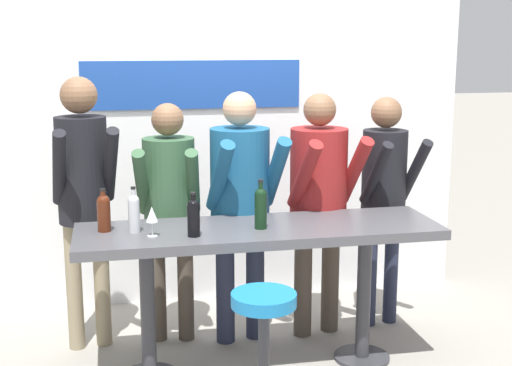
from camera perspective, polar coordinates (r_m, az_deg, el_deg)
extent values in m
cube|color=white|center=(5.56, -2.61, 3.31)|extent=(3.80, 0.10, 2.50)
cube|color=#1E479E|center=(5.42, -5.09, 7.84)|extent=(1.65, 0.02, 0.36)
cube|color=#4C4C51|center=(4.33, 0.25, -3.88)|extent=(2.20, 0.63, 0.06)
cylinder|color=#333338|center=(4.39, -8.65, -9.87)|extent=(0.09, 0.09, 0.87)
cylinder|color=#333338|center=(4.64, 8.61, -8.62)|extent=(0.09, 0.09, 0.87)
cylinder|color=#333338|center=(4.82, 8.45, -13.61)|extent=(0.36, 0.36, 0.02)
cylinder|color=#333338|center=(3.88, 0.61, -14.15)|extent=(0.06, 0.06, 0.69)
cylinder|color=#1972B2|center=(3.74, 0.63, -9.32)|extent=(0.34, 0.34, 0.07)
cylinder|color=gray|center=(4.91, -14.34, -8.01)|extent=(0.11, 0.11, 0.87)
cylinder|color=gray|center=(4.93, -12.23, -7.83)|extent=(0.11, 0.11, 0.87)
cylinder|color=black|center=(4.72, -13.72, 1.02)|extent=(0.37, 0.37, 0.69)
sphere|color=brown|center=(4.66, -14.01, 6.83)|extent=(0.24, 0.24, 0.24)
cylinder|color=black|center=(4.53, -15.48, 1.14)|extent=(0.13, 0.41, 0.52)
cylinder|color=black|center=(4.57, -11.57, 1.40)|extent=(0.13, 0.41, 0.52)
cylinder|color=#473D33|center=(4.95, -7.86, -8.11)|extent=(0.11, 0.11, 0.78)
cylinder|color=#473D33|center=(4.94, -5.66, -8.11)|extent=(0.11, 0.11, 0.78)
cylinder|color=#335638|center=(4.75, -6.96, -0.12)|extent=(0.39, 0.39, 0.62)
sphere|color=brown|center=(4.68, -7.09, 5.07)|extent=(0.21, 0.21, 0.21)
cylinder|color=#335638|center=(4.61, -9.13, 0.02)|extent=(0.14, 0.38, 0.48)
cylinder|color=#335638|center=(4.59, -5.07, 0.06)|extent=(0.14, 0.38, 0.48)
cylinder|color=#23283D|center=(4.87, -2.48, -8.11)|extent=(0.13, 0.13, 0.82)
cylinder|color=#23283D|center=(4.94, -0.07, -7.81)|extent=(0.13, 0.13, 0.82)
cylinder|color=#19517A|center=(4.71, -1.30, 0.48)|extent=(0.45, 0.45, 0.65)
sphere|color=tan|center=(4.64, -1.33, 5.97)|extent=(0.22, 0.22, 0.22)
cylinder|color=#19517A|center=(4.50, -2.88, 0.53)|extent=(0.16, 0.40, 0.51)
cylinder|color=#19517A|center=(4.62, 1.54, 0.85)|extent=(0.16, 0.40, 0.51)
cylinder|color=#473D33|center=(4.99, 3.78, -7.70)|extent=(0.12, 0.12, 0.81)
cylinder|color=#473D33|center=(5.08, 5.96, -7.37)|extent=(0.12, 0.12, 0.81)
cylinder|color=maroon|center=(4.85, 5.03, 0.60)|extent=(0.46, 0.46, 0.64)
sphere|color=brown|center=(4.78, 5.12, 5.87)|extent=(0.22, 0.22, 0.22)
cylinder|color=maroon|center=(4.62, 3.91, 0.64)|extent=(0.17, 0.40, 0.50)
cylinder|color=maroon|center=(4.79, 7.86, 0.97)|extent=(0.17, 0.40, 0.50)
cylinder|color=#23283D|center=(5.21, 9.09, -7.07)|extent=(0.10, 0.10, 0.79)
cylinder|color=#23283D|center=(5.29, 10.75, -6.84)|extent=(0.10, 0.10, 0.79)
cylinder|color=black|center=(5.07, 10.21, 0.66)|extent=(0.35, 0.35, 0.63)
sphere|color=brown|center=(5.01, 10.39, 5.58)|extent=(0.21, 0.21, 0.21)
cylinder|color=black|center=(4.86, 9.57, 0.75)|extent=(0.12, 0.37, 0.48)
cylinder|color=black|center=(5.01, 12.56, 0.95)|extent=(0.12, 0.37, 0.48)
cylinder|color=#4C1E0F|center=(4.29, -12.07, -2.63)|extent=(0.08, 0.08, 0.18)
sphere|color=#4C1E0F|center=(4.27, -12.12, -1.45)|extent=(0.08, 0.08, 0.08)
cylinder|color=#4C1E0F|center=(4.26, -12.14, -1.04)|extent=(0.03, 0.03, 0.06)
cylinder|color=black|center=(4.25, -12.16, -0.53)|extent=(0.03, 0.03, 0.01)
cylinder|color=black|center=(4.25, 0.34, -2.29)|extent=(0.07, 0.07, 0.21)
sphere|color=black|center=(4.23, 0.35, -0.92)|extent=(0.07, 0.07, 0.07)
cylinder|color=black|center=(4.22, 0.35, -0.43)|extent=(0.03, 0.03, 0.07)
cylinder|color=black|center=(4.21, 0.35, 0.16)|extent=(0.03, 0.03, 0.02)
cylinder|color=#B7BCC1|center=(4.23, -9.73, -2.66)|extent=(0.07, 0.07, 0.19)
sphere|color=#B7BCC1|center=(4.21, -9.77, -1.39)|extent=(0.07, 0.07, 0.07)
cylinder|color=#B7BCC1|center=(4.20, -9.79, -0.94)|extent=(0.03, 0.03, 0.07)
cylinder|color=black|center=(4.19, -9.81, -0.39)|extent=(0.03, 0.03, 0.01)
cylinder|color=black|center=(4.10, -5.01, -3.04)|extent=(0.07, 0.07, 0.18)
sphere|color=black|center=(4.08, -5.04, -1.80)|extent=(0.07, 0.07, 0.07)
cylinder|color=black|center=(4.08, -5.04, -1.36)|extent=(0.03, 0.03, 0.06)
cylinder|color=black|center=(4.07, -5.05, -0.83)|extent=(0.03, 0.03, 0.01)
cylinder|color=silver|center=(4.15, -8.28, -4.21)|extent=(0.06, 0.06, 0.01)
cylinder|color=silver|center=(4.14, -8.30, -3.63)|extent=(0.01, 0.01, 0.08)
cone|color=silver|center=(4.12, -8.33, -2.48)|extent=(0.07, 0.07, 0.09)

